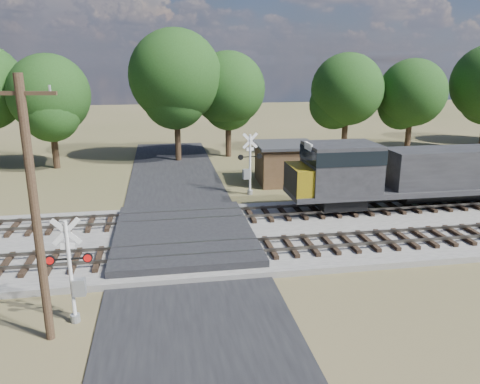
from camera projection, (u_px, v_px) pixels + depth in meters
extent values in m
plane|color=#4B4D29|center=(185.00, 245.00, 23.85)|extent=(160.00, 160.00, 0.00)
cube|color=gray|center=(365.00, 227.00, 25.90)|extent=(140.00, 10.00, 0.30)
cube|color=black|center=(185.00, 244.00, 23.84)|extent=(7.00, 60.00, 0.08)
cube|color=#262628|center=(184.00, 235.00, 24.24)|extent=(7.00, 9.00, 0.62)
cube|color=black|center=(229.00, 250.00, 22.17)|extent=(44.00, 2.60, 0.18)
cube|color=#504B45|center=(394.00, 242.00, 22.73)|extent=(140.00, 0.08, 0.15)
cube|color=#504B45|center=(380.00, 232.00, 24.10)|extent=(140.00, 0.08, 0.15)
cube|color=black|center=(216.00, 217.00, 26.91)|extent=(44.00, 2.60, 0.18)
cube|color=#504B45|center=(353.00, 210.00, 27.48)|extent=(140.00, 0.08, 0.15)
cube|color=#504B45|center=(344.00, 203.00, 28.84)|extent=(140.00, 0.08, 0.15)
cylinder|color=silver|center=(71.00, 273.00, 16.31)|extent=(0.13, 0.13, 3.84)
cylinder|color=gray|center=(75.00, 318.00, 16.79)|extent=(0.35, 0.35, 0.29)
cube|color=silver|center=(66.00, 232.00, 15.89)|extent=(1.01, 0.04, 1.00)
cube|color=silver|center=(66.00, 232.00, 15.89)|extent=(1.01, 0.04, 1.00)
cube|color=silver|center=(68.00, 246.00, 16.03)|extent=(0.48, 0.03, 0.21)
cube|color=black|center=(69.00, 259.00, 16.16)|extent=(1.54, 0.06, 0.06)
cylinder|color=red|center=(50.00, 260.00, 16.06)|extent=(0.35, 0.10, 0.35)
cylinder|color=red|center=(88.00, 258.00, 16.27)|extent=(0.35, 0.10, 0.35)
cube|color=gray|center=(79.00, 287.00, 16.50)|extent=(0.43, 0.29, 0.62)
cylinder|color=silver|center=(250.00, 165.00, 32.20)|extent=(0.15, 0.15, 4.22)
cylinder|color=gray|center=(250.00, 192.00, 32.73)|extent=(0.38, 0.38, 0.32)
cube|color=silver|center=(250.00, 141.00, 31.74)|extent=(1.10, 0.21, 1.10)
cube|color=silver|center=(250.00, 141.00, 31.74)|extent=(1.10, 0.21, 1.10)
cube|color=silver|center=(250.00, 149.00, 31.90)|extent=(0.53, 0.11, 0.23)
cube|color=black|center=(250.00, 157.00, 32.04)|extent=(1.68, 0.32, 0.06)
cylinder|color=red|center=(259.00, 156.00, 32.25)|extent=(0.39, 0.16, 0.38)
cylinder|color=red|center=(241.00, 157.00, 31.83)|extent=(0.39, 0.16, 0.38)
cube|color=gray|center=(246.00, 174.00, 32.29)|extent=(0.52, 0.39, 0.69)
cylinder|color=#311E16|center=(36.00, 216.00, 14.65)|extent=(0.29, 0.29, 8.73)
cube|color=#311E16|center=(20.00, 93.00, 13.62)|extent=(2.12, 0.47, 0.12)
cube|color=#44301D|center=(285.00, 164.00, 35.61)|extent=(4.19, 4.19, 2.82)
cube|color=#2C2D2F|center=(286.00, 145.00, 35.20)|extent=(4.61, 4.61, 0.20)
cylinder|color=black|center=(54.00, 141.00, 40.12)|extent=(0.56, 0.56, 4.83)
sphere|color=#183511|center=(49.00, 95.00, 39.06)|extent=(6.76, 6.76, 6.76)
cylinder|color=black|center=(177.00, 129.00, 42.88)|extent=(0.56, 0.56, 5.93)
sphere|color=#183511|center=(175.00, 76.00, 41.59)|extent=(8.30, 8.30, 8.30)
cylinder|color=black|center=(228.00, 131.00, 45.10)|extent=(0.56, 0.56, 4.98)
sphere|color=#183511|center=(228.00, 89.00, 44.01)|extent=(6.97, 6.97, 6.97)
cylinder|color=black|center=(345.00, 130.00, 45.67)|extent=(0.56, 0.56, 4.91)
sphere|color=#183511|center=(347.00, 89.00, 44.61)|extent=(6.87, 6.87, 6.87)
cylinder|color=black|center=(409.00, 131.00, 46.16)|extent=(0.56, 0.56, 4.64)
sphere|color=#183511|center=(412.00, 93.00, 45.15)|extent=(6.50, 6.50, 6.50)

